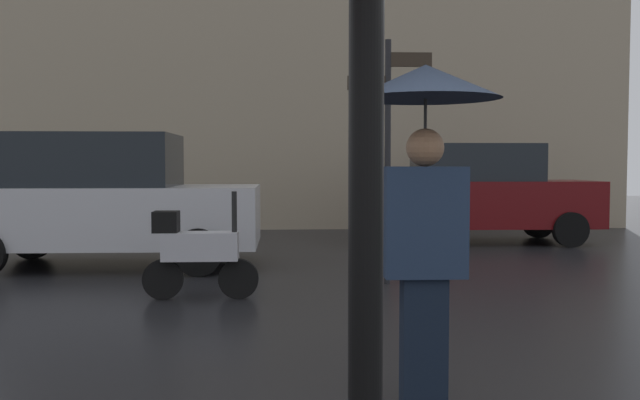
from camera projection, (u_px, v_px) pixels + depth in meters
The scene contains 5 objects.
pedestrian_with_umbrella at pixel (425, 155), 4.25m from camera, with size 0.93×0.93×2.15m.
parked_scooter at pixel (197, 251), 7.88m from camera, with size 1.32×0.32×1.23m.
parked_car_left at pixel (483, 193), 13.53m from camera, with size 4.20×1.82×1.93m.
parked_car_right at pixel (103, 200), 10.35m from camera, with size 4.49×2.08×1.99m.
street_signpost at pixel (388, 137), 8.84m from camera, with size 1.08×0.08×3.12m.
Camera 1 is at (-0.78, -2.64, 1.55)m, focal length 38.83 mm.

